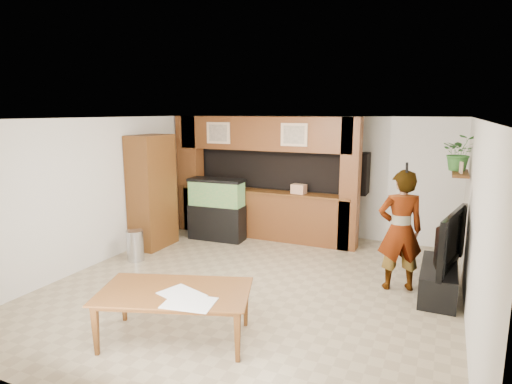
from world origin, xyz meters
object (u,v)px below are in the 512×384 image
at_px(aquarium, 217,210).
at_px(dining_table, 175,316).
at_px(television, 442,239).
at_px(person, 400,230).
at_px(pantry_cabinet, 152,192).

bearing_deg(aquarium, dining_table, -70.83).
height_order(television, person, person).
xyz_separation_m(pantry_cabinet, dining_table, (2.52, -2.91, -0.81)).
bearing_deg(pantry_cabinet, aquarium, 44.14).
xyz_separation_m(aquarium, television, (4.40, -1.13, 0.23)).
xyz_separation_m(person, dining_table, (-2.25, -2.69, -0.62)).
bearing_deg(television, aquarium, 87.44).
height_order(aquarium, dining_table, aquarium).
xyz_separation_m(pantry_cabinet, person, (4.76, -0.21, -0.19)).
xyz_separation_m(television, dining_table, (-2.83, -2.70, -0.56)).
bearing_deg(pantry_cabinet, person, -2.57).
distance_m(pantry_cabinet, person, 4.77).
relative_size(aquarium, person, 0.71).
distance_m(television, dining_table, 3.96).
height_order(aquarium, person, person).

